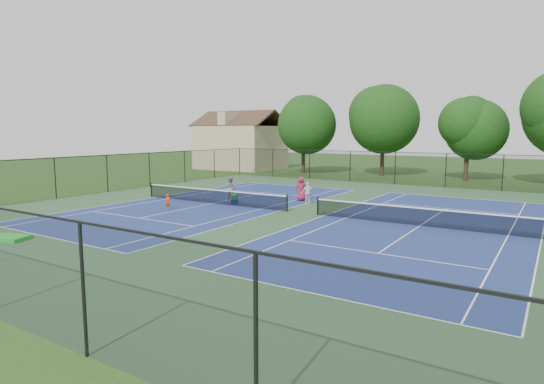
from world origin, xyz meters
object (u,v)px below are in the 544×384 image
Objects in this scene: clapboard_house at (241,145)px; bystander_a at (308,193)px; tree_back_c at (468,126)px; instructor at (231,188)px; ball_hopper at (234,197)px; tree_back_a at (304,122)px; ball_crate at (234,202)px; bystander_c at (301,189)px; tree_back_b at (384,116)px; child_player at (168,202)px.

bystander_a is (21.68, -21.78, -2.33)m from clapboard_house.
tree_back_c is 28.10m from clapboard_house.
instructor is (-12.05, -22.88, -4.65)m from tree_back_c.
ball_hopper is at bearing 137.32° from instructor.
tree_back_a reaches higher than ball_crate.
clapboard_house is 29.17m from bystander_c.
tree_back_b is 6.02× the size of instructor.
bystander_c is at bearing 49.57° from ball_hopper.
instructor is at bearing -74.78° from tree_back_a.
clapboard_house is 29.76× the size of ball_hopper.
tree_back_a reaches higher than tree_back_c.
tree_back_b is 22.42m from bystander_c.
child_player reaches higher than ball_hopper.
tree_back_a is 0.91× the size of tree_back_b.
tree_back_c is at bearing 66.39° from ball_hopper.
ball_crate is at bearing -93.67° from tree_back_b.
tree_back_a is at bearing 95.56° from child_player.
ball_crate is at bearing 56.56° from child_player.
instructor reaches higher than ball_crate.
tree_back_b reaches higher than clapboard_house.
ball_crate is at bearing -72.44° from tree_back_a.
instructor is (5.95, -21.88, -5.20)m from tree_back_a.
child_player reaches higher than ball_crate.
tree_back_b is 0.93× the size of clapboard_house.
clapboard_house is 6.48× the size of instructor.
ball_crate is at bearing 26.38° from bystander_c.
bystander_a is (11.68, -20.78, -5.28)m from tree_back_a.
bystander_c is at bearing -151.17° from instructor.
bystander_a is 1.64m from bystander_c.
clapboard_house is at bearing -180.00° from tree_back_c.
ball_hopper reaches higher than ball_crate.
tree_back_a is 9.10× the size of child_player.
clapboard_house is 10.74× the size of child_player.
bystander_c is 4.77× the size of ball_hopper.
bystander_c is 4.61× the size of ball_crate.
ball_crate is (-1.63, -25.31, -6.44)m from tree_back_b.
clapboard_house is at bearing -89.89° from bystander_a.
bystander_a is (5.72, 1.10, -0.07)m from instructor.
child_player is at bearing -79.27° from tree_back_a.
ball_hopper is (17.37, -24.31, -2.59)m from clapboard_house.
instructor reaches higher than bystander_a.
tree_back_c reaches higher than child_player.
instructor is (-3.05, -23.88, -5.76)m from tree_back_b.
tree_back_b reaches higher than bystander_c.
tree_back_a is at bearing 107.56° from ball_crate.
clapboard_house is 29.99m from ball_hopper.
clapboard_house is (-10.00, 1.00, -2.95)m from tree_back_a.
clapboard_house is at bearing -52.65° from instructor.
child_player is (-3.81, -29.38, -6.09)m from tree_back_b.
child_player is at bearing -114.30° from tree_back_c.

